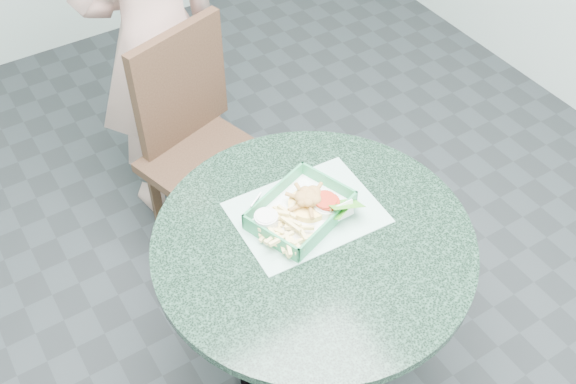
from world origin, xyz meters
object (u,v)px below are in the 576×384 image
diner_person (154,28)px  cafe_table (312,279)px  crab_sandwich (311,207)px  food_basket (300,218)px  dining_chair (197,135)px  sauce_ramekin (262,215)px

diner_person → cafe_table: bearing=81.8°
crab_sandwich → food_basket: bearing=172.4°
dining_chair → food_basket: size_ratio=3.38×
diner_person → sauce_ramekin: (-0.11, -0.97, -0.04)m
crab_sandwich → dining_chair: bearing=91.6°
cafe_table → sauce_ramekin: sauce_ramekin is taller
cafe_table → crab_sandwich: (0.04, 0.08, 0.22)m
dining_chair → cafe_table: bearing=-108.0°
sauce_ramekin → food_basket: bearing=-21.7°
cafe_table → diner_person: bearing=88.8°
diner_person → sauce_ramekin: diner_person is taller
food_basket → crab_sandwich: 0.05m
food_basket → sauce_ramekin: sauce_ramekin is taller
crab_sandwich → sauce_ramekin: size_ratio=1.78×
cafe_table → crab_sandwich: 0.24m
crab_sandwich → sauce_ramekin: crab_sandwich is taller
cafe_table → crab_sandwich: crab_sandwich is taller
cafe_table → dining_chair: bearing=88.4°
diner_person → crab_sandwich: diner_person is taller
dining_chair → sauce_ramekin: (-0.11, -0.69, 0.27)m
cafe_table → dining_chair: dining_chair is taller
dining_chair → diner_person: diner_person is taller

